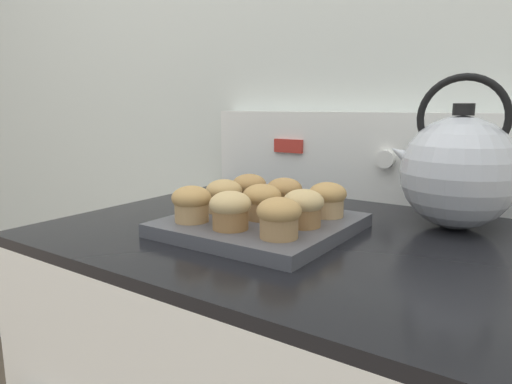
{
  "coord_description": "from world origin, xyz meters",
  "views": [
    {
      "loc": [
        0.39,
        -0.33,
        1.14
      ],
      "look_at": [
        -0.05,
        0.31,
        1.0
      ],
      "focal_mm": 32.0,
      "sensor_mm": 36.0,
      "label": 1
    }
  ],
  "objects_px": {
    "muffin_r0_c1": "(230,209)",
    "muffin_r2_c2": "(327,199)",
    "muffin_r1_c0": "(224,195)",
    "muffin_r2_c0": "(249,189)",
    "muffin_pan": "(261,225)",
    "muffin_r1_c2": "(303,207)",
    "muffin_r0_c0": "(192,203)",
    "tea_kettle": "(458,170)",
    "muffin_r1_c1": "(262,201)",
    "muffin_r2_c1": "(284,193)",
    "muffin_r0_c2": "(279,217)"
  },
  "relations": [
    {
      "from": "muffin_r0_c1",
      "to": "muffin_r2_c0",
      "type": "height_order",
      "value": "same"
    },
    {
      "from": "muffin_r1_c2",
      "to": "muffin_r1_c0",
      "type": "bearing_deg",
      "value": 178.19
    },
    {
      "from": "muffin_r1_c1",
      "to": "muffin_r2_c0",
      "type": "distance_m",
      "value": 0.12
    },
    {
      "from": "muffin_r1_c0",
      "to": "muffin_r2_c2",
      "type": "distance_m",
      "value": 0.18
    },
    {
      "from": "muffin_r1_c0",
      "to": "muffin_r2_c2",
      "type": "height_order",
      "value": "same"
    },
    {
      "from": "muffin_r0_c2",
      "to": "muffin_r0_c0",
      "type": "bearing_deg",
      "value": -179.82
    },
    {
      "from": "muffin_r1_c0",
      "to": "muffin_r2_c1",
      "type": "relative_size",
      "value": 1.0
    },
    {
      "from": "muffin_pan",
      "to": "muffin_r0_c1",
      "type": "bearing_deg",
      "value": -91.9
    },
    {
      "from": "muffin_r2_c1",
      "to": "tea_kettle",
      "type": "height_order",
      "value": "tea_kettle"
    },
    {
      "from": "muffin_r0_c1",
      "to": "muffin_r1_c2",
      "type": "distance_m",
      "value": 0.11
    },
    {
      "from": "muffin_r1_c0",
      "to": "muffin_r1_c2",
      "type": "relative_size",
      "value": 1.0
    },
    {
      "from": "muffin_pan",
      "to": "muffin_r1_c0",
      "type": "xyz_separation_m",
      "value": [
        -0.08,
        0.0,
        0.04
      ]
    },
    {
      "from": "muffin_r0_c0",
      "to": "tea_kettle",
      "type": "relative_size",
      "value": 0.25
    },
    {
      "from": "muffin_r0_c0",
      "to": "muffin_r2_c2",
      "type": "xyz_separation_m",
      "value": [
        0.17,
        0.16,
        0.0
      ]
    },
    {
      "from": "muffin_r1_c1",
      "to": "muffin_r0_c2",
      "type": "bearing_deg",
      "value": -43.84
    },
    {
      "from": "muffin_r1_c0",
      "to": "muffin_r1_c1",
      "type": "height_order",
      "value": "same"
    },
    {
      "from": "muffin_r2_c1",
      "to": "muffin_r1_c2",
      "type": "bearing_deg",
      "value": -44.05
    },
    {
      "from": "muffin_pan",
      "to": "muffin_r1_c2",
      "type": "xyz_separation_m",
      "value": [
        0.08,
        -0.0,
        0.04
      ]
    },
    {
      "from": "muffin_pan",
      "to": "muffin_r2_c2",
      "type": "relative_size",
      "value": 4.38
    },
    {
      "from": "muffin_r1_c2",
      "to": "muffin_r2_c1",
      "type": "distance_m",
      "value": 0.12
    },
    {
      "from": "muffin_r2_c0",
      "to": "muffin_r0_c2",
      "type": "bearing_deg",
      "value": -43.97
    },
    {
      "from": "muffin_r1_c0",
      "to": "muffin_r2_c0",
      "type": "xyz_separation_m",
      "value": [
        -0.0,
        0.08,
        0.0
      ]
    },
    {
      "from": "tea_kettle",
      "to": "muffin_r0_c1",
      "type": "bearing_deg",
      "value": -132.36
    },
    {
      "from": "muffin_r0_c1",
      "to": "muffin_r2_c1",
      "type": "xyz_separation_m",
      "value": [
        0.0,
        0.16,
        0.0
      ]
    },
    {
      "from": "muffin_r1_c1",
      "to": "muffin_r2_c1",
      "type": "distance_m",
      "value": 0.08
    },
    {
      "from": "muffin_r2_c1",
      "to": "muffin_pan",
      "type": "bearing_deg",
      "value": -88.66
    },
    {
      "from": "muffin_pan",
      "to": "muffin_r1_c2",
      "type": "bearing_deg",
      "value": -1.88
    },
    {
      "from": "muffin_r0_c2",
      "to": "muffin_r2_c0",
      "type": "distance_m",
      "value": 0.23
    },
    {
      "from": "muffin_r0_c0",
      "to": "tea_kettle",
      "type": "bearing_deg",
      "value": 39.96
    },
    {
      "from": "muffin_r0_c0",
      "to": "muffin_r2_c2",
      "type": "height_order",
      "value": "same"
    },
    {
      "from": "muffin_r0_c1",
      "to": "muffin_r1_c2",
      "type": "xyz_separation_m",
      "value": [
        0.08,
        0.08,
        0.0
      ]
    },
    {
      "from": "muffin_r0_c1",
      "to": "muffin_r1_c0",
      "type": "height_order",
      "value": "same"
    },
    {
      "from": "muffin_pan",
      "to": "muffin_r1_c1",
      "type": "xyz_separation_m",
      "value": [
        0.0,
        0.0,
        0.04
      ]
    },
    {
      "from": "muffin_r0_c2",
      "to": "muffin_r1_c2",
      "type": "xyz_separation_m",
      "value": [
        -0.0,
        0.08,
        0.0
      ]
    },
    {
      "from": "muffin_r0_c0",
      "to": "muffin_r1_c2",
      "type": "bearing_deg",
      "value": 24.85
    },
    {
      "from": "muffin_r1_c2",
      "to": "muffin_r2_c0",
      "type": "height_order",
      "value": "same"
    },
    {
      "from": "muffin_r1_c1",
      "to": "muffin_r1_c2",
      "type": "xyz_separation_m",
      "value": [
        0.08,
        -0.0,
        0.0
      ]
    },
    {
      "from": "muffin_r2_c1",
      "to": "muffin_r2_c2",
      "type": "relative_size",
      "value": 1.0
    },
    {
      "from": "muffin_r1_c2",
      "to": "muffin_r0_c1",
      "type": "bearing_deg",
      "value": -137.44
    },
    {
      "from": "muffin_r0_c1",
      "to": "muffin_r1_c2",
      "type": "bearing_deg",
      "value": 42.56
    },
    {
      "from": "muffin_r0_c0",
      "to": "muffin_r1_c1",
      "type": "bearing_deg",
      "value": 43.15
    },
    {
      "from": "muffin_r0_c0",
      "to": "muffin_r1_c2",
      "type": "xyz_separation_m",
      "value": [
        0.17,
        0.08,
        0.0
      ]
    },
    {
      "from": "muffin_r2_c0",
      "to": "muffin_r2_c1",
      "type": "distance_m",
      "value": 0.08
    },
    {
      "from": "muffin_r1_c2",
      "to": "muffin_r2_c2",
      "type": "xyz_separation_m",
      "value": [
        0.0,
        0.08,
        0.0
      ]
    },
    {
      "from": "muffin_r2_c1",
      "to": "muffin_r1_c0",
      "type": "bearing_deg",
      "value": -136.19
    },
    {
      "from": "muffin_r0_c0",
      "to": "muffin_r1_c1",
      "type": "xyz_separation_m",
      "value": [
        0.09,
        0.08,
        0.0
      ]
    },
    {
      "from": "muffin_r0_c0",
      "to": "muffin_r1_c0",
      "type": "relative_size",
      "value": 1.0
    },
    {
      "from": "tea_kettle",
      "to": "muffin_r2_c2",
      "type": "bearing_deg",
      "value": -143.49
    },
    {
      "from": "muffin_r0_c1",
      "to": "muffin_r2_c2",
      "type": "relative_size",
      "value": 1.0
    },
    {
      "from": "muffin_pan",
      "to": "muffin_r2_c2",
      "type": "distance_m",
      "value": 0.12
    }
  ]
}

